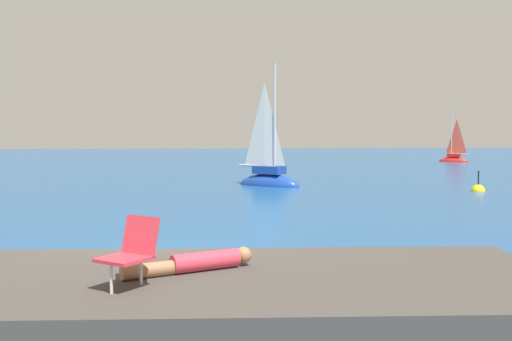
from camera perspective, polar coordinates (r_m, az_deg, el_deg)
name	(u,v)px	position (r m, az deg, el deg)	size (l,w,h in m)	color
ground_plane	(163,266)	(11.10, -8.95, -9.03)	(160.00, 160.00, 0.00)	navy
shore_ledge	(256,301)	(7.55, 0.02, -12.44)	(7.50, 3.43, 0.67)	#423D38
boulder_seaward	(162,292)	(9.37, -8.98, -11.42)	(1.25, 1.00, 0.69)	#3F3C2F
boulder_inland	(160,287)	(9.62, -9.22, -11.02)	(1.34, 1.07, 0.74)	#393733
sailboat_near	(269,179)	(27.14, 1.24, -0.78)	(3.14, 2.89, 6.07)	#193D99
sailboat_far	(454,159)	(52.01, 18.46, 1.07)	(2.43, 2.06, 4.56)	red
person_sunbather	(196,263)	(7.64, -5.77, -8.79)	(1.64, 0.89, 0.25)	#DB384C
beach_chair	(132,249)	(6.92, -11.82, -7.38)	(0.74, 0.76, 0.80)	#E03342
marker_buoy	(478,191)	(26.29, 20.55, -1.86)	(0.56, 0.56, 1.13)	yellow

